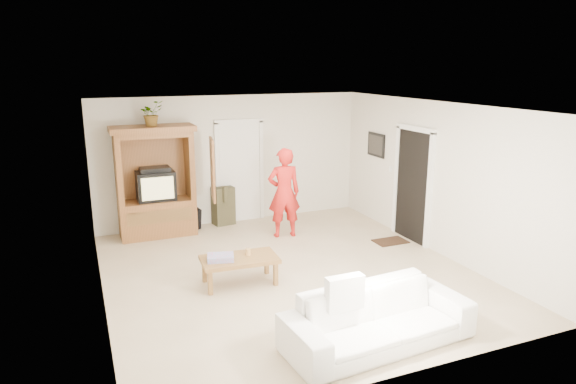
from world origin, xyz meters
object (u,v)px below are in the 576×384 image
object	(u,v)px
man	(284,193)
coffee_table	(239,261)
sofa	(378,318)
armoire	(157,189)

from	to	relation	value
man	coffee_table	size ratio (longest dim) A/B	1.48
man	coffee_table	xyz separation A→B (m)	(-1.44, -1.78, -0.49)
sofa	coffee_table	xyz separation A→B (m)	(-0.98, 2.25, 0.03)
man	sofa	size ratio (longest dim) A/B	0.76
sofa	coffee_table	bearing A→B (deg)	109.15
armoire	coffee_table	distance (m)	2.92
armoire	man	bearing A→B (deg)	-24.27
man	coffee_table	bearing A→B (deg)	59.24
sofa	coffee_table	world-z (taller)	sofa
armoire	sofa	distance (m)	5.34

